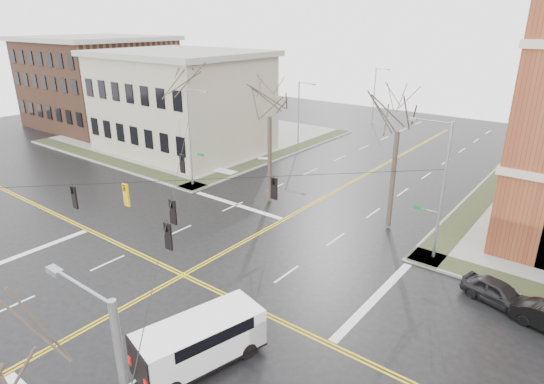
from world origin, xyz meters
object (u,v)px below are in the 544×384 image
Objects in this scene: parked_car_a at (498,292)px; streetlight_north_b at (375,93)px; signal_pole_ne at (440,188)px; tree_nw_far at (186,89)px; signal_pole_nw at (191,135)px; cargo_van at (205,337)px; tree_nw_near at (270,111)px; tree_ne at (398,125)px; streetlight_north_a at (300,113)px.

streetlight_north_b is at bearing 50.72° from parked_car_a.
signal_pole_ne is 25.80m from tree_nw_far.
signal_pole_nw reaches higher than streetlight_north_b.
signal_pole_ne is 1.44× the size of cargo_van.
tree_nw_near is (-9.87, 17.38, 6.54)m from cargo_van.
tree_ne is (0.55, 18.67, 6.55)m from cargo_van.
signal_pole_nw is 16.52m from streetlight_north_a.
streetlight_north_a is 22.71m from tree_ne.
streetlight_north_b is (0.67, 36.50, -0.48)m from signal_pole_nw.
tree_nw_far is at bearing -178.69° from tree_ne.
signal_pole_nw is at bearing -38.77° from tree_nw_far.
signal_pole_ne is 15.01m from tree_nw_near.
cargo_van is (-4.78, -15.94, -3.62)m from signal_pole_ne.
tree_nw_far is 1.09× the size of tree_nw_near.
tree_ne is at bearing 1.31° from tree_nw_far.
signal_pole_ne is 0.83× the size of tree_ne.
streetlight_north_b is 35.97m from tree_nw_near.
cargo_van is at bearing -106.70° from signal_pole_ne.
signal_pole_ne is at bearing -58.95° from streetlight_north_b.
signal_pole_nw reaches higher than streetlight_north_a.
signal_pole_ne and signal_pole_nw have the same top height.
tree_nw_far is 1.09× the size of tree_ne.
parked_car_a is 31.56m from tree_nw_far.
signal_pole_ne is 1.12× the size of streetlight_north_b.
signal_pole_nw is 1.44× the size of cargo_van.
tree_ne is (18.41, 2.73, 2.93)m from signal_pole_nw.
streetlight_north_a is at bearing 132.73° from cargo_van.
cargo_van is (17.19, -52.44, -3.14)m from streetlight_north_b.
streetlight_north_b is at bearing 90.00° from streetlight_north_a.
streetlight_north_b is at bearing 117.72° from tree_ne.
streetlight_north_a is 1.00× the size of streetlight_north_b.
cargo_van is at bearing -91.68° from tree_ne.
signal_pole_ne is 17.03m from cargo_van.
parked_car_a is (4.69, -2.80, -4.28)m from signal_pole_ne.
tree_nw_near is 1.00× the size of tree_ne.
tree_nw_near is (7.32, -15.06, 3.40)m from streetlight_north_a.
signal_pole_nw is 18.84m from tree_ne.
parked_car_a is 0.33× the size of tree_nw_far.
signal_pole_nw is 1.12× the size of streetlight_north_b.
parked_car_a is at bearing -9.51° from tree_nw_far.
signal_pole_ne reaches higher than parked_car_a.
cargo_van is 0.58× the size of tree_ne.
tree_nw_near is at bearing 94.19° from parked_car_a.
tree_nw_near reaches higher than signal_pole_nw.
cargo_van is at bearing -60.41° from tree_nw_near.
signal_pole_nw is 24.21m from cargo_van.
tree_nw_near reaches higher than parked_car_a.
signal_pole_nw is at bearing -92.32° from streetlight_north_a.
cargo_van is at bearing -71.85° from streetlight_north_b.
signal_pole_nw is 0.83× the size of tree_ne.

